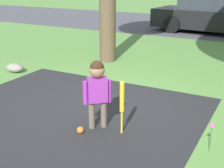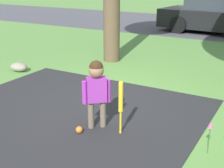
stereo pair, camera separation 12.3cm
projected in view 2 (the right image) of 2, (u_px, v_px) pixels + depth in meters
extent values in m
plane|color=#5B8C42|center=(113.00, 103.00, 4.98)|extent=(60.00, 60.00, 0.00)
cylinder|color=#6B5B4C|center=(91.00, 115.00, 4.12)|extent=(0.08, 0.08, 0.38)
cylinder|color=#6B5B4C|center=(103.00, 114.00, 4.15)|extent=(0.08, 0.08, 0.38)
cube|color=purple|center=(97.00, 90.00, 4.02)|extent=(0.28, 0.27, 0.32)
cylinder|color=purple|center=(84.00, 93.00, 4.00)|extent=(0.06, 0.06, 0.31)
cylinder|color=purple|center=(109.00, 91.00, 4.06)|extent=(0.06, 0.06, 0.31)
sphere|color=#997051|center=(96.00, 70.00, 3.93)|extent=(0.20, 0.20, 0.20)
sphere|color=#382314|center=(96.00, 68.00, 3.92)|extent=(0.18, 0.18, 0.18)
sphere|color=yellow|center=(120.00, 132.00, 4.03)|extent=(0.03, 0.03, 0.03)
cylinder|color=yellow|center=(121.00, 122.00, 3.98)|extent=(0.03, 0.03, 0.31)
cylinder|color=yellow|center=(121.00, 97.00, 3.87)|extent=(0.06, 0.06, 0.38)
sphere|color=yellow|center=(121.00, 83.00, 3.81)|extent=(0.06, 0.06, 0.06)
sphere|color=orange|center=(79.00, 130.00, 4.03)|extent=(0.09, 0.09, 0.09)
cube|color=#2D333D|center=(222.00, 3.00, 10.76)|extent=(2.30, 1.76, 0.48)
cylinder|color=black|center=(197.00, 19.00, 12.35)|extent=(0.60, 0.23, 0.59)
cylinder|color=black|center=(178.00, 25.00, 10.93)|extent=(0.60, 0.23, 0.59)
cylinder|color=#38702D|center=(209.00, 140.00, 3.53)|extent=(0.01, 0.01, 0.32)
cone|color=#E54C8C|center=(211.00, 125.00, 3.47)|extent=(0.06, 0.06, 0.06)
ellipsoid|color=gray|center=(19.00, 67.00, 6.62)|extent=(0.41, 0.28, 0.19)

